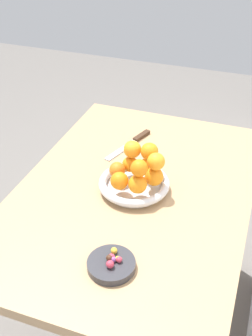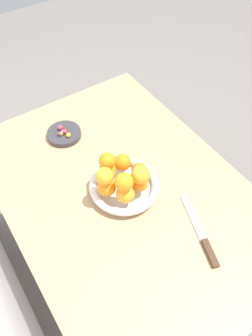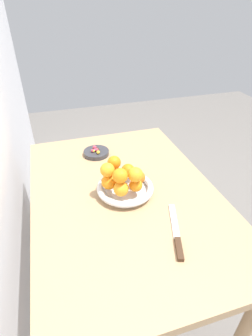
{
  "view_description": "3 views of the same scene",
  "coord_description": "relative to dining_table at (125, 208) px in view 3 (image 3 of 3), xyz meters",
  "views": [
    {
      "loc": [
        1.05,
        0.35,
        1.6
      ],
      "look_at": [
        -0.02,
        -0.04,
        0.81
      ],
      "focal_mm": 45.0,
      "sensor_mm": 36.0,
      "label": 1
    },
    {
      "loc": [
        -0.53,
        0.35,
        1.66
      ],
      "look_at": [
        0.03,
        -0.03,
        0.8
      ],
      "focal_mm": 35.0,
      "sensor_mm": 36.0,
      "label": 2
    },
    {
      "loc": [
        -0.82,
        0.24,
        1.43
      ],
      "look_at": [
        0.03,
        -0.01,
        0.84
      ],
      "focal_mm": 28.0,
      "sensor_mm": 36.0,
      "label": 3
    }
  ],
  "objects": [
    {
      "name": "fruit_bowl",
      "position": [
        0.0,
        -0.0,
        0.11
      ],
      "size": [
        0.24,
        0.24,
        0.04
      ],
      "color": "silver",
      "rests_on": "dining_table"
    },
    {
      "name": "candy_ball_1",
      "position": [
        0.33,
        0.05,
        0.12
      ],
      "size": [
        0.02,
        0.02,
        0.02
      ],
      "primitive_type": "sphere",
      "color": "#C6384C",
      "rests_on": "candy_dish"
    },
    {
      "name": "candy_ball_4",
      "position": [
        0.34,
        0.06,
        0.12
      ],
      "size": [
        0.02,
        0.02,
        0.02
      ],
      "primitive_type": "sphere",
      "color": "#8C4C99",
      "rests_on": "candy_dish"
    },
    {
      "name": "candy_ball_2",
      "position": [
        0.36,
        0.06,
        0.12
      ],
      "size": [
        0.02,
        0.02,
        0.02
      ],
      "primitive_type": "sphere",
      "color": "#C6384C",
      "rests_on": "candy_dish"
    },
    {
      "name": "candy_ball_0",
      "position": [
        0.34,
        0.05,
        0.12
      ],
      "size": [
        0.01,
        0.01,
        0.01
      ],
      "primitive_type": "sphere",
      "color": "#C6384C",
      "rests_on": "candy_dish"
    },
    {
      "name": "candy_ball_7",
      "position": [
        0.33,
        0.07,
        0.12
      ],
      "size": [
        0.02,
        0.02,
        0.02
      ],
      "primitive_type": "sphere",
      "color": "#C6384C",
      "rests_on": "candy_dish"
    },
    {
      "name": "orange_5",
      "position": [
        -0.05,
        -0.03,
        0.15
      ],
      "size": [
        0.05,
        0.05,
        0.05
      ],
      "primitive_type": "sphere",
      "color": "orange",
      "rests_on": "fruit_bowl"
    },
    {
      "name": "orange_0",
      "position": [
        0.0,
        -0.06,
        0.15
      ],
      "size": [
        0.05,
        0.05,
        0.05
      ],
      "primitive_type": "sphere",
      "color": "orange",
      "rests_on": "fruit_bowl"
    },
    {
      "name": "orange_8",
      "position": [
        0.05,
        0.03,
        0.22
      ],
      "size": [
        0.05,
        0.05,
        0.05
      ],
      "primitive_type": "sphere",
      "color": "orange",
      "rests_on": "orange_2"
    },
    {
      "name": "orange_6",
      "position": [
        -0.05,
        0.03,
        0.22
      ],
      "size": [
        0.06,
        0.06,
        0.06
      ],
      "primitive_type": "sphere",
      "color": "orange",
      "rests_on": "orange_4"
    },
    {
      "name": "orange_7",
      "position": [
        -0.05,
        -0.03,
        0.21
      ],
      "size": [
        0.06,
        0.06,
        0.06
      ],
      "primitive_type": "sphere",
      "color": "orange",
      "rests_on": "orange_5"
    },
    {
      "name": "candy_ball_3",
      "position": [
        0.34,
        0.05,
        0.12
      ],
      "size": [
        0.02,
        0.02,
        0.02
      ],
      "primitive_type": "sphere",
      "color": "#472819",
      "rests_on": "candy_dish"
    },
    {
      "name": "candy_ball_6",
      "position": [
        0.31,
        0.05,
        0.12
      ],
      "size": [
        0.02,
        0.02,
        0.02
      ],
      "primitive_type": "sphere",
      "color": "gold",
      "rests_on": "candy_dish"
    },
    {
      "name": "dining_table",
      "position": [
        0.0,
        0.0,
        0.0
      ],
      "size": [
        1.1,
        0.76,
        0.74
      ],
      "color": "tan",
      "rests_on": "ground_plane"
    },
    {
      "name": "orange_2",
      "position": [
        0.06,
        0.03,
        0.16
      ],
      "size": [
        0.06,
        0.06,
        0.06
      ],
      "primitive_type": "sphere",
      "color": "orange",
      "rests_on": "fruit_bowl"
    },
    {
      "name": "knife",
      "position": [
        -0.28,
        -0.1,
        0.09
      ],
      "size": [
        0.25,
        0.1,
        0.01
      ],
      "color": "#3F2819",
      "rests_on": "dining_table"
    },
    {
      "name": "candy_dish",
      "position": [
        0.34,
        0.05,
        0.1
      ],
      "size": [
        0.13,
        0.13,
        0.02
      ],
      "primitive_type": "cylinder",
      "color": "#333338",
      "rests_on": "dining_table"
    },
    {
      "name": "orange_1",
      "position": [
        0.06,
        -0.03,
        0.16
      ],
      "size": [
        0.06,
        0.06,
        0.06
      ],
      "primitive_type": "sphere",
      "color": "orange",
      "rests_on": "fruit_bowl"
    },
    {
      "name": "ground_plane",
      "position": [
        0.0,
        0.0,
        -0.65
      ],
      "size": [
        6.0,
        6.0,
        0.0
      ],
      "primitive_type": "plane",
      "color": "slate"
    },
    {
      "name": "orange_3",
      "position": [
        0.0,
        0.07,
        0.16
      ],
      "size": [
        0.06,
        0.06,
        0.06
      ],
      "primitive_type": "sphere",
      "color": "orange",
      "rests_on": "fruit_bowl"
    },
    {
      "name": "candy_ball_5",
      "position": [
        0.33,
        0.07,
        0.12
      ],
      "size": [
        0.01,
        0.01,
        0.01
      ],
      "primitive_type": "sphere",
      "color": "gold",
      "rests_on": "candy_dish"
    },
    {
      "name": "orange_4",
      "position": [
        -0.06,
        0.03,
        0.16
      ],
      "size": [
        0.06,
        0.06,
        0.06
      ],
      "primitive_type": "sphere",
      "color": "orange",
      "rests_on": "fruit_bowl"
    },
    {
      "name": "orange_9",
      "position": [
        -0.0,
        0.07,
        0.22
      ],
      "size": [
        0.06,
        0.06,
        0.06
      ],
      "primitive_type": "sphere",
      "color": "orange",
      "rests_on": "orange_3"
    }
  ]
}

